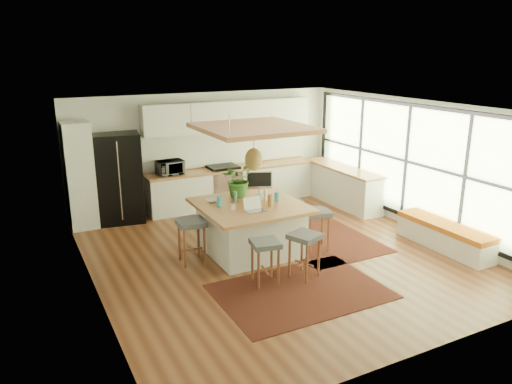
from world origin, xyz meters
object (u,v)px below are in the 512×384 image
fridge (119,180)px  stool_right_front (316,231)px  laptop (255,205)px  stool_left_side (192,244)px  monitor (259,182)px  island_plant (238,182)px  microwave (170,166)px  stool_near_left (265,263)px  island (250,228)px  stool_right_back (291,217)px  stool_near_right (304,257)px

fridge → stool_right_front: fridge is taller
fridge → laptop: (1.66, -3.25, 0.12)m
stool_left_side → monitor: bearing=15.6°
island_plant → monitor: bearing=-13.9°
monitor → microwave: monitor is taller
stool_near_left → monitor: monitor is taller
island → stool_right_back: size_ratio=2.58×
stool_right_front → laptop: (-1.27, 0.06, 0.70)m
laptop → microwave: (-0.50, 3.24, 0.07)m
stool_right_front → microwave: bearing=118.3°
laptop → monitor: bearing=57.4°
stool_right_back → laptop: size_ratio=2.01×
stool_near_right → island_plant: 2.13m
stool_near_left → stool_right_front: size_ratio=0.95×
stool_near_right → stool_left_side: stool_left_side is taller
stool_near_left → island: bearing=73.6°
laptop → stool_near_right: bearing=-67.4°
stool_right_front → microwave: microwave is taller
laptop → monitor: monitor is taller
stool_near_right → monitor: bearing=86.2°
stool_right_front → island_plant: size_ratio=1.11×
island → microwave: microwave is taller
island → stool_near_left: island is taller
laptop → island_plant: (0.13, 0.98, 0.15)m
stool_right_back → island_plant: (-1.13, 0.15, 0.85)m
stool_near_left → microwave: microwave is taller
stool_right_back → fridge: bearing=140.4°
stool_near_right → stool_right_back: stool_near_right is taller
laptop → monitor: size_ratio=0.70×
fridge → laptop: 3.65m
island → stool_right_front: bearing=-22.1°
island_plant → stool_right_back: bearing=-7.4°
stool_near_right → stool_near_left: bearing=173.5°
stool_right_back → stool_left_side: stool_left_side is taller
laptop → fridge: bearing=116.0°
island → laptop: size_ratio=5.20×
island → island_plant: 0.93m
island → stool_right_front: (1.16, -0.47, -0.11)m
microwave → stool_right_back: bearing=-58.4°
laptop → stool_right_back: bearing=32.5°
stool_near_left → stool_right_front: bearing=28.0°
fridge → stool_right_back: fridge is taller
fridge → stool_right_front: 4.45m
stool_left_side → island_plant: size_ratio=1.14×
island → microwave: 2.97m
stool_right_front → stool_right_back: stool_right_front is taller
monitor → island_plant: (-0.41, 0.10, 0.01)m
fridge → stool_left_side: (0.62, -2.81, -0.57)m
stool_near_right → stool_right_front: size_ratio=0.99×
stool_right_back → laptop: bearing=-146.4°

